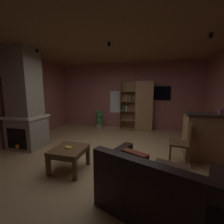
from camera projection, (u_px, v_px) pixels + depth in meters
name	position (u px, v px, depth m)	size (l,w,h in m)	color
floor	(108.00, 157.00, 3.57)	(5.89, 5.79, 0.02)	tan
wall_back	(127.00, 96.00, 6.16)	(6.01, 0.06, 2.72)	#9E5B56
wall_left	(7.00, 99.00, 4.10)	(0.06, 5.79, 2.72)	#9E5B56
ceiling	(107.00, 39.00, 3.16)	(5.89, 5.79, 0.02)	brown
window_pane_back	(117.00, 102.00, 6.27)	(0.61, 0.01, 0.93)	white
stone_fireplace	(25.00, 104.00, 4.00)	(0.95, 0.82, 2.72)	gray
bookshelf_cabinet	(142.00, 106.00, 5.80)	(1.29, 0.41, 1.97)	#997047
kitchen_bar_counter	(218.00, 137.00, 3.31)	(1.46, 0.57, 1.09)	#997047
tissue_box	(222.00, 112.00, 3.18)	(0.12, 0.12, 0.11)	#995972
leather_couch	(154.00, 189.00, 1.92)	(1.67, 1.34, 0.84)	black
coffee_table	(69.00, 152.00, 2.91)	(0.63, 0.66, 0.47)	brown
table_book_0	(69.00, 147.00, 2.90)	(0.14, 0.09, 0.03)	gold
dining_chair	(184.00, 141.00, 3.12)	(0.49, 0.49, 0.92)	brown
potted_floor_plant	(99.00, 119.00, 6.03)	(0.29, 0.30, 0.82)	#9E896B
wall_mounted_tv	(158.00, 93.00, 5.77)	(0.97, 0.06, 0.54)	black
track_light_spot_0	(37.00, 51.00, 3.85)	(0.07, 0.07, 0.09)	black
track_light_spot_1	(109.00, 44.00, 3.29)	(0.07, 0.07, 0.09)	black
track_light_spot_2	(211.00, 36.00, 2.77)	(0.07, 0.07, 0.09)	black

